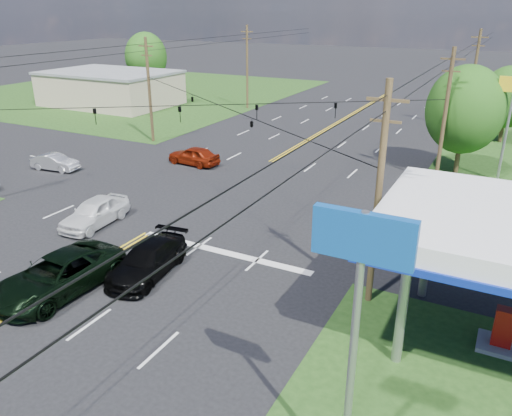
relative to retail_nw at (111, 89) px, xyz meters
The scene contains 21 objects.
ground 37.26m from the retail_nw, 36.25° to the right, with size 280.00×280.00×0.00m, color black.
grass_nw 11.36m from the retail_nw, 116.57° to the left, with size 46.00×48.00×0.03m, color #1D3E13.
stop_bar 46.14m from the retail_nw, 40.60° to the right, with size 10.00×0.50×0.02m, color silver.
retail_nw is the anchor object (origin of this frame).
pole_se 53.09m from the retail_nw, 35.79° to the right, with size 1.60×0.28×9.50m.
pole_nw 21.60m from the retail_nw, 37.41° to the right, with size 1.60×0.28×9.50m.
pole_ne 45.02m from the retail_nw, 16.82° to the right, with size 1.60×0.28×9.50m.
pole_left_far 18.30m from the retail_nw, 19.44° to the left, with size 1.60×0.28×10.00m.
pole_right_far 43.53m from the retail_nw, ahead, with size 1.60×0.28×10.00m.
span_wire_signals 37.42m from the retail_nw, 36.25° to the right, with size 26.00×18.00×1.13m.
power_lines 38.98m from the retail_nw, 38.66° to the right, with size 26.04×100.00×0.64m.
tree_right_a 45.21m from the retail_nw, 12.80° to the right, with size 5.70×5.70×8.18m.
tree_right_b 46.60m from the retail_nw, ahead, with size 4.94×4.94×7.09m.
tree_far_l 10.69m from the retail_nw, 101.31° to the left, with size 6.08×6.08×8.72m.
pickup_dkgreen 47.74m from the retail_nw, 50.28° to the right, with size 2.85×6.17×1.72m, color black.
suv_black 47.12m from the retail_nw, 45.53° to the right, with size 2.09×5.15×1.49m, color black.
pickup_white 40.33m from the retail_nw, 48.90° to the right, with size 1.91×4.74×1.61m, color white.
sedan_silver 28.69m from the retail_nw, 56.22° to the right, with size 1.35×3.88×1.28m, color #A9A9AE.
sedan_red 30.39m from the retail_nw, 35.33° to the right, with size 1.77×4.41×1.50m, color maroon.
polesign_se 60.27m from the retail_nw, 41.80° to the right, with size 2.30×0.25×7.85m.
polesign_ne 48.34m from the retail_nw, 12.73° to the right, with size 2.09×0.33×7.59m.
Camera 1 is at (17.28, -15.92, 11.91)m, focal length 35.00 mm.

